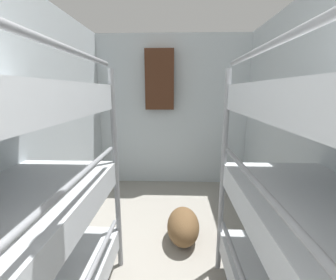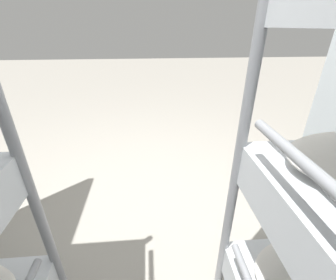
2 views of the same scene
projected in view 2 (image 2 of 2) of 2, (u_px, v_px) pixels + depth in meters
name	position (u px, v px, depth m)	size (l,w,h in m)	color
ground_plane	(145.00, 219.00, 1.84)	(20.00, 20.00, 0.00)	gray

